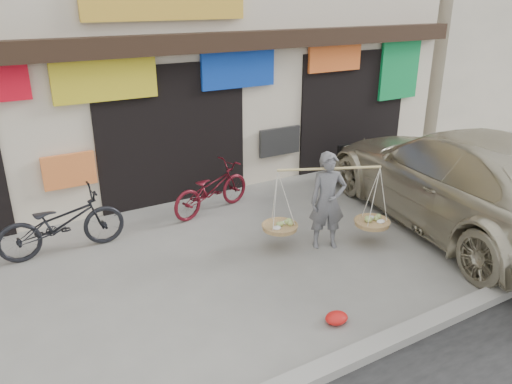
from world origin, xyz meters
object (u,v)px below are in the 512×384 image
bike_2 (211,189)px  suv (461,179)px  street_vendor (327,205)px  bike_0 (62,223)px

bike_2 → suv: suv is taller
suv → bike_2: bearing=-27.4°
street_vendor → bike_0: bearing=176.7°
bike_2 → bike_0: bearing=79.7°
bike_0 → suv: 6.76m
bike_2 → suv: 4.50m
street_vendor → bike_2: size_ratio=1.10×
bike_0 → bike_2: bike_0 is taller
street_vendor → bike_0: (-3.75, 1.97, -0.23)m
bike_2 → suv: (3.52, -2.76, 0.41)m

